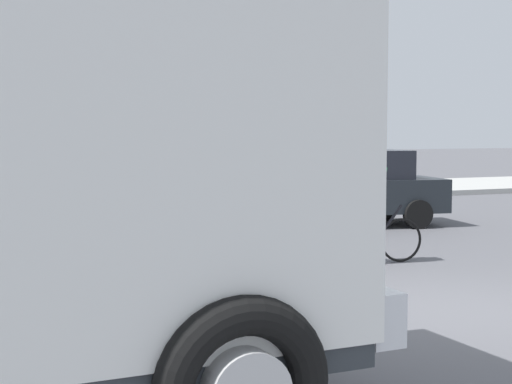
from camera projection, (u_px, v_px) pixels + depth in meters
ground_plane at (449, 311)px, 8.77m from camera, size 120.00×120.00×0.00m
sidewalk_far at (126, 197)px, 22.52m from camera, size 80.00×5.00×0.16m
cyclist at (370, 207)px, 11.84m from camera, size 1.71×0.55×1.72m
traffic_light_pole at (254, 127)px, 11.12m from camera, size 0.24×0.43×3.20m
car_red_near at (348, 187)px, 16.51m from camera, size 4.22×2.35×1.60m
building_mid_block at (5, 109)px, 27.84m from camera, size 7.33×6.64×5.51m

